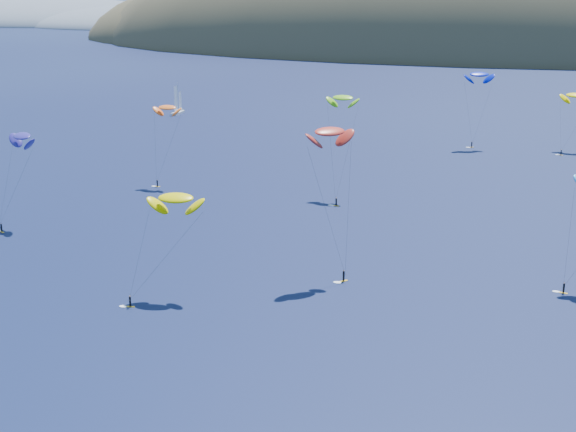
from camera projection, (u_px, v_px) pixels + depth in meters
The scene contains 10 objects.
island at pixel (512, 61), 581.38m from camera, with size 730.00×300.00×210.00m.
headland at pixel (60, 25), 879.80m from camera, with size 460.00×250.00×60.00m.
sailboat at pixel (178, 111), 296.55m from camera, with size 9.40×8.19×11.94m.
kitesurfer_1 at pixel (167, 108), 193.57m from camera, with size 7.09×6.71×20.66m.
kitesurfer_2 at pixel (176, 198), 126.57m from camera, with size 9.88×11.74×18.03m.
kitesurfer_3 at pixel (343, 98), 183.19m from camera, with size 7.82×14.05×24.57m.
kitesurfer_4 at pixel (479, 74), 236.20m from camera, with size 9.87×7.65×23.82m.
kitesurfer_9 at pixel (330, 132), 132.41m from camera, with size 8.96×9.33×26.99m.
kitesurfer_10 at pixel (22, 136), 163.40m from camera, with size 9.29×13.29×20.24m.
kitesurfer_11 at pixel (576, 95), 232.74m from camera, with size 9.28×13.46×18.26m.
Camera 1 is at (44.76, -48.85, 49.36)m, focal length 50.00 mm.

